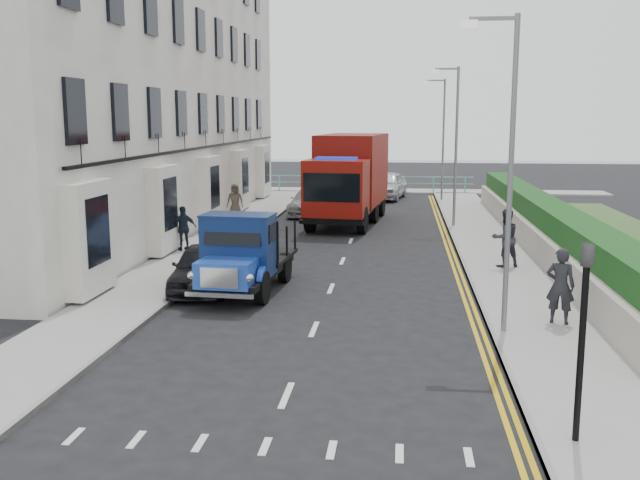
% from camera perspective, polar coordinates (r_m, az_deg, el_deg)
% --- Properties ---
extents(ground, '(120.00, 120.00, 0.00)m').
position_cam_1_polar(ground, '(18.56, 0.27, -5.37)').
color(ground, black).
rests_on(ground, ground).
extents(pavement_west, '(2.40, 38.00, 0.12)m').
position_cam_1_polar(pavement_west, '(28.15, -8.28, -0.11)').
color(pavement_west, gray).
rests_on(pavement_west, ground).
extents(pavement_east, '(2.60, 38.00, 0.12)m').
position_cam_1_polar(pavement_east, '(27.44, 13.44, -0.53)').
color(pavement_east, gray).
rests_on(pavement_east, ground).
extents(promenade, '(30.00, 2.50, 0.12)m').
position_cam_1_polar(promenade, '(47.09, 4.13, 3.94)').
color(promenade, gray).
rests_on(promenade, ground).
extents(sea_plane, '(120.00, 120.00, 0.00)m').
position_cam_1_polar(sea_plane, '(77.98, 5.11, 6.21)').
color(sea_plane, '#4C5868').
rests_on(sea_plane, ground).
extents(terrace_west, '(6.31, 30.20, 14.25)m').
position_cam_1_polar(terrace_west, '(32.93, -14.18, 13.54)').
color(terrace_west, white).
rests_on(terrace_west, ground).
extents(garden_east, '(1.45, 28.00, 1.75)m').
position_cam_1_polar(garden_east, '(27.60, 17.44, 1.11)').
color(garden_east, '#B2AD9E').
rests_on(garden_east, ground).
extents(seafront_railing, '(13.00, 0.08, 1.11)m').
position_cam_1_polar(seafront_railing, '(46.24, 4.09, 4.49)').
color(seafront_railing, '#59B2A5').
rests_on(seafront_railing, ground).
extents(lamp_near, '(1.23, 0.18, 7.00)m').
position_cam_1_polar(lamp_near, '(15.98, 14.62, 6.40)').
color(lamp_near, slate).
rests_on(lamp_near, ground).
extents(lamp_mid, '(1.23, 0.18, 7.00)m').
position_cam_1_polar(lamp_mid, '(31.89, 10.64, 8.10)').
color(lamp_mid, slate).
rests_on(lamp_mid, ground).
extents(lamp_far, '(1.23, 0.18, 7.00)m').
position_cam_1_polar(lamp_far, '(41.87, 9.68, 8.50)').
color(lamp_far, slate).
rests_on(lamp_far, ground).
extents(traffic_signal, '(0.16, 0.20, 3.10)m').
position_cam_1_polar(traffic_signal, '(11.00, 20.34, -5.50)').
color(traffic_signal, black).
rests_on(traffic_signal, ground).
extents(bedford_lorry, '(2.19, 4.88, 2.25)m').
position_cam_1_polar(bedford_lorry, '(19.60, -6.38, -1.50)').
color(bedford_lorry, black).
rests_on(bedford_lorry, ground).
extents(red_lorry, '(3.41, 7.97, 4.06)m').
position_cam_1_polar(red_lorry, '(33.00, 2.36, 5.11)').
color(red_lorry, black).
rests_on(red_lorry, ground).
extents(parked_car_front, '(1.94, 3.99, 1.31)m').
position_cam_1_polar(parked_car_front, '(20.47, -9.36, -2.18)').
color(parked_car_front, black).
rests_on(parked_car_front, ground).
extents(parked_car_mid, '(1.67, 3.98, 1.28)m').
position_cam_1_polar(parked_car_mid, '(26.19, -5.55, 0.49)').
color(parked_car_mid, '#5A7BC2').
rests_on(parked_car_mid, ground).
extents(parked_car_rear, '(1.91, 4.49, 1.29)m').
position_cam_1_polar(parked_car_rear, '(35.83, -0.82, 3.06)').
color(parked_car_rear, '#9B9C9F').
rests_on(parked_car_rear, ground).
extents(seafront_car_left, '(3.87, 5.38, 1.36)m').
position_cam_1_polar(seafront_car_left, '(45.16, 1.62, 4.50)').
color(seafront_car_left, black).
rests_on(seafront_car_left, ground).
extents(seafront_car_right, '(2.68, 5.06, 1.64)m').
position_cam_1_polar(seafront_car_right, '(43.06, 5.36, 4.39)').
color(seafront_car_right, '#BBBDC1').
rests_on(seafront_car_right, ground).
extents(pedestrian_east_near, '(0.75, 0.60, 1.78)m').
position_cam_1_polar(pedestrian_east_near, '(17.41, 18.68, -3.49)').
color(pedestrian_east_near, black).
rests_on(pedestrian_east_near, pavement_east).
extents(pedestrian_east_far, '(1.10, 0.98, 1.87)m').
position_cam_1_polar(pedestrian_east_far, '(23.47, 14.59, 0.16)').
color(pedestrian_east_far, '#2D2B34').
rests_on(pedestrian_east_far, pavement_east).
extents(pedestrian_west_near, '(0.99, 0.88, 1.60)m').
position_cam_1_polar(pedestrian_west_near, '(26.01, -10.84, 0.93)').
color(pedestrian_west_near, black).
rests_on(pedestrian_west_near, pavement_west).
extents(pedestrian_west_far, '(0.83, 0.58, 1.62)m').
position_cam_1_polar(pedestrian_west_far, '(34.08, -6.81, 3.12)').
color(pedestrian_west_far, '#433B30').
rests_on(pedestrian_west_far, pavement_west).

